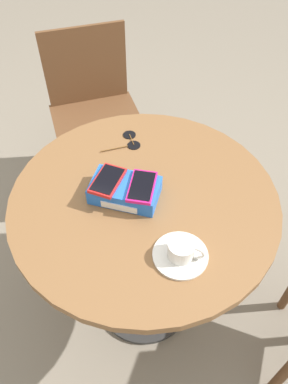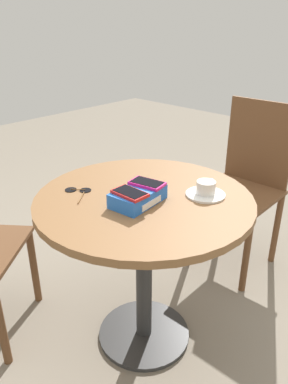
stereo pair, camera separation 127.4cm
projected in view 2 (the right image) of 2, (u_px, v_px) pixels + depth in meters
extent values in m
plane|color=gray|center=(144.00, 334.00, 1.76)|extent=(8.00, 8.00, 0.00)
cylinder|color=#2D2D2D|center=(144.00, 333.00, 1.75)|extent=(0.42, 0.42, 0.02)
cylinder|color=#2D2D2D|center=(144.00, 273.00, 1.61)|extent=(0.07, 0.07, 0.67)
cylinder|color=brown|center=(144.00, 200.00, 1.46)|extent=(0.85, 0.85, 0.03)
cube|color=blue|center=(138.00, 196.00, 1.39)|extent=(0.22, 0.15, 0.06)
cube|color=white|center=(152.00, 203.00, 1.36)|extent=(0.11, 0.01, 0.03)
cube|color=red|center=(130.00, 193.00, 1.34)|extent=(0.08, 0.13, 0.01)
cube|color=black|center=(130.00, 192.00, 1.33)|extent=(0.07, 0.11, 0.00)
cube|color=#D11975|center=(146.00, 184.00, 1.41)|extent=(0.10, 0.14, 0.01)
cube|color=black|center=(146.00, 182.00, 1.41)|extent=(0.09, 0.13, 0.00)
cylinder|color=silver|center=(205.00, 194.00, 1.46)|extent=(0.16, 0.16, 0.01)
cylinder|color=silver|center=(206.00, 188.00, 1.45)|extent=(0.07, 0.07, 0.05)
cylinder|color=olive|center=(206.00, 183.00, 1.44)|extent=(0.06, 0.06, 0.00)
torus|color=silver|center=(211.00, 184.00, 1.48)|extent=(0.05, 0.01, 0.05)
cylinder|color=black|center=(71.00, 190.00, 1.51)|extent=(0.05, 0.05, 0.00)
cylinder|color=black|center=(85.00, 190.00, 1.50)|extent=(0.05, 0.05, 0.00)
cylinder|color=brown|center=(78.00, 189.00, 1.50)|extent=(0.04, 0.05, 0.00)
cylinder|color=brown|center=(81.00, 198.00, 1.44)|extent=(0.08, 0.06, 0.00)
cube|color=brown|center=(237.00, 194.00, 2.09)|extent=(0.42, 0.42, 0.02)
cube|color=brown|center=(259.00, 143.00, 2.11)|extent=(0.03, 0.39, 0.48)
cylinder|color=brown|center=(189.00, 231.00, 2.17)|extent=(0.04, 0.04, 0.45)
cylinder|color=brown|center=(246.00, 255.00, 1.95)|extent=(0.04, 0.04, 0.45)
cylinder|color=brown|center=(222.00, 209.00, 2.42)|extent=(0.04, 0.04, 0.45)
cylinder|color=brown|center=(276.00, 229.00, 2.20)|extent=(0.04, 0.04, 0.45)
cylinder|color=brown|center=(1.00, 325.00, 1.53)|extent=(0.04, 0.04, 0.42)
cylinder|color=brown|center=(34.00, 267.00, 1.89)|extent=(0.04, 0.04, 0.42)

